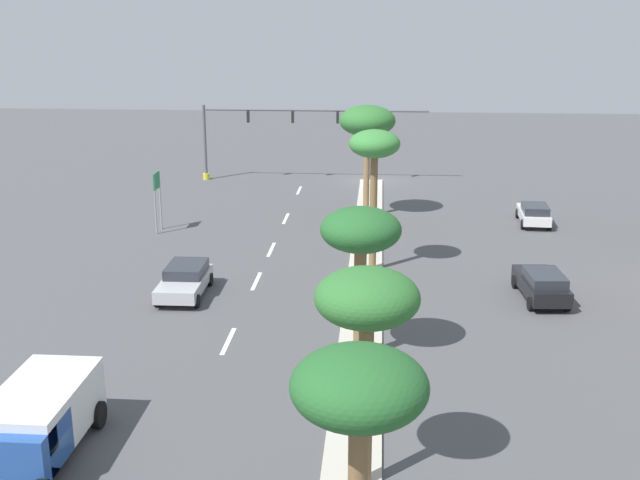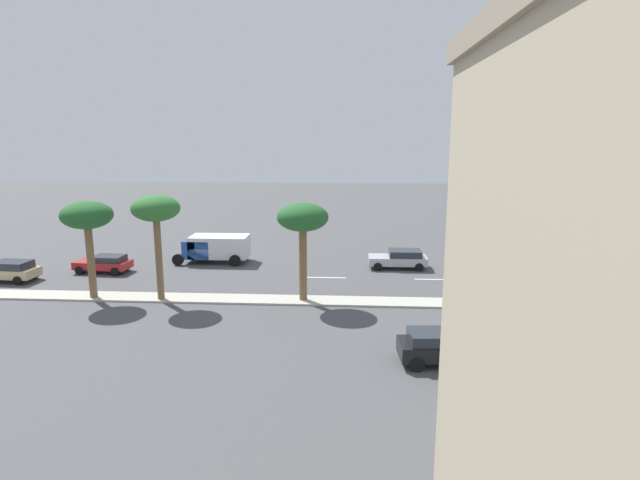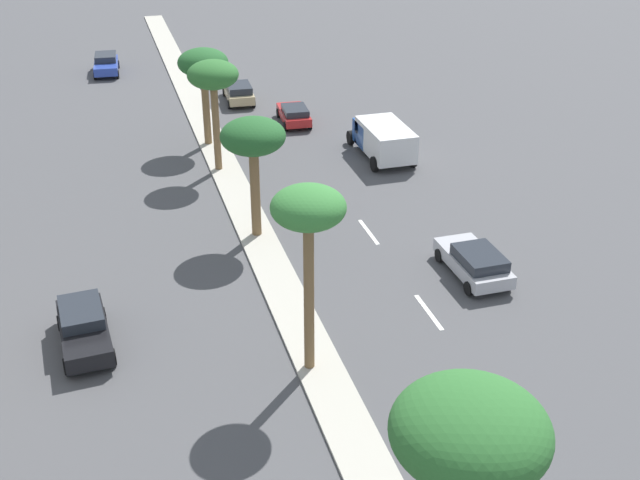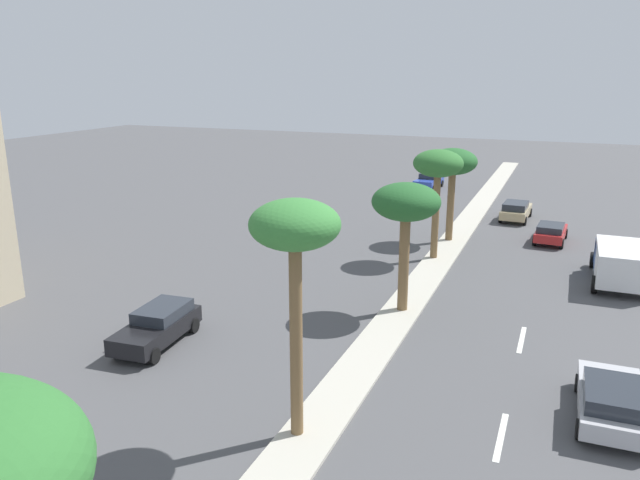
% 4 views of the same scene
% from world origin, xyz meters
% --- Properties ---
extents(ground_plane, '(160.00, 160.00, 0.00)m').
position_xyz_m(ground_plane, '(0.00, 33.44, 0.00)').
color(ground_plane, '#4C4C4F').
extents(median_curb, '(1.80, 86.00, 0.12)m').
position_xyz_m(median_curb, '(0.00, 43.00, 0.06)').
color(median_curb, '#B7B2A3').
rests_on(median_curb, ground).
extents(lane_stripe_far, '(0.20, 2.80, 0.01)m').
position_xyz_m(lane_stripe_far, '(5.51, 19.84, 0.01)').
color(lane_stripe_far, silver).
rests_on(lane_stripe_far, ground).
extents(lane_stripe_rear, '(0.20, 2.80, 0.01)m').
position_xyz_m(lane_stripe_rear, '(5.51, 25.44, 0.01)').
color(lane_stripe_rear, silver).
rests_on(lane_stripe_rear, ground).
extents(lane_stripe_near, '(0.20, 2.80, 0.01)m').
position_xyz_m(lane_stripe_near, '(5.51, 33.12, 0.01)').
color(lane_stripe_near, silver).
rests_on(lane_stripe_near, ground).
extents(palm_tree_right, '(3.66, 3.66, 7.32)m').
position_xyz_m(palm_tree_right, '(0.21, 11.72, 6.32)').
color(palm_tree_right, olive).
rests_on(palm_tree_right, median_curb).
extents(palm_tree_mid, '(2.63, 2.63, 7.37)m').
position_xyz_m(palm_tree_mid, '(-0.37, 23.11, 6.47)').
color(palm_tree_mid, brown).
rests_on(palm_tree_mid, median_curb).
extents(palm_tree_inboard, '(3.11, 3.11, 6.01)m').
position_xyz_m(palm_tree_inboard, '(0.02, 34.29, 5.10)').
color(palm_tree_inboard, brown).
rests_on(palm_tree_inboard, median_curb).
extents(palm_tree_front, '(2.90, 2.90, 6.47)m').
position_xyz_m(palm_tree_front, '(-0.38, 43.12, 5.60)').
color(palm_tree_front, brown).
rests_on(palm_tree_front, median_curb).
extents(palm_tree_left, '(3.10, 3.10, 6.06)m').
position_xyz_m(palm_tree_left, '(-0.30, 47.48, 5.16)').
color(palm_tree_left, brown).
rests_on(palm_tree_left, median_curb).
extents(sedan_blue_mid, '(2.23, 4.43, 1.47)m').
position_xyz_m(sedan_blue_mid, '(-5.70, 65.91, 0.78)').
color(sedan_blue_mid, '#2D47AD').
rests_on(sedan_blue_mid, ground).
extents(sedan_tan_leading, '(2.14, 4.47, 1.44)m').
position_xyz_m(sedan_tan_leading, '(3.24, 55.47, 0.77)').
color(sedan_tan_leading, tan).
rests_on(sedan_tan_leading, ground).
extents(sedan_silver_trailing, '(2.12, 4.46, 1.42)m').
position_xyz_m(sedan_silver_trailing, '(8.65, 27.66, 0.76)').
color(sedan_silver_trailing, '#B2B2B7').
rests_on(sedan_silver_trailing, ground).
extents(sedan_black_inboard, '(2.18, 4.53, 1.50)m').
position_xyz_m(sedan_black_inboard, '(-8.45, 27.08, 0.79)').
color(sedan_black_inboard, black).
rests_on(sedan_black_inboard, ground).
extents(sedan_red_center, '(2.09, 4.10, 1.29)m').
position_xyz_m(sedan_red_center, '(5.96, 49.77, 0.70)').
color(sedan_red_center, red).
rests_on(sedan_red_center, ground).
extents(box_truck, '(2.69, 5.82, 2.17)m').
position_xyz_m(box_truck, '(9.64, 42.43, 1.24)').
color(box_truck, '#234C99').
rests_on(box_truck, ground).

